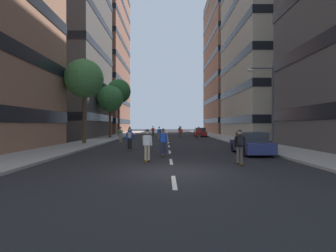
{
  "coord_description": "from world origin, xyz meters",
  "views": [
    {
      "loc": [
        -0.29,
        -10.97,
        2.02
      ],
      "look_at": [
        0.0,
        22.05,
        1.86
      ],
      "focal_mm": 27.36,
      "sensor_mm": 36.0,
      "label": 1
    }
  ],
  "objects_px": {
    "skater_1": "(130,133)",
    "skater_3": "(181,132)",
    "skater_4": "(130,137)",
    "skater_10": "(163,141)",
    "parked_car_near": "(200,132)",
    "skater_7": "(147,144)",
    "skater_8": "(180,130)",
    "streetlamp_right": "(268,98)",
    "street_tree_far": "(119,92)",
    "skater_0": "(240,144)",
    "street_tree_mid": "(110,99)",
    "skater_2": "(159,132)",
    "parked_car_mid": "(251,144)",
    "street_tree_near": "(84,79)",
    "skater_5": "(120,133)",
    "skater_6": "(199,133)",
    "skater_9": "(153,131)"
  },
  "relations": [
    {
      "from": "street_tree_far",
      "to": "skater_6",
      "type": "height_order",
      "value": "street_tree_far"
    },
    {
      "from": "street_tree_mid",
      "to": "skater_10",
      "type": "bearing_deg",
      "value": -69.46
    },
    {
      "from": "skater_6",
      "to": "skater_2",
      "type": "bearing_deg",
      "value": 169.3
    },
    {
      "from": "parked_car_near",
      "to": "skater_1",
      "type": "relative_size",
      "value": 2.47
    },
    {
      "from": "parked_car_mid",
      "to": "streetlamp_right",
      "type": "distance_m",
      "value": 5.12
    },
    {
      "from": "parked_car_mid",
      "to": "skater_0",
      "type": "height_order",
      "value": "skater_0"
    },
    {
      "from": "parked_car_mid",
      "to": "skater_3",
      "type": "xyz_separation_m",
      "value": [
        -3.81,
        17.21,
        0.29
      ]
    },
    {
      "from": "skater_0",
      "to": "skater_9",
      "type": "xyz_separation_m",
      "value": [
        -6.01,
        31.62,
        -0.03
      ]
    },
    {
      "from": "skater_0",
      "to": "skater_3",
      "type": "bearing_deg",
      "value": 94.62
    },
    {
      "from": "parked_car_near",
      "to": "skater_10",
      "type": "height_order",
      "value": "skater_10"
    },
    {
      "from": "street_tree_near",
      "to": "skater_4",
      "type": "relative_size",
      "value": 4.83
    },
    {
      "from": "street_tree_mid",
      "to": "skater_8",
      "type": "distance_m",
      "value": 14.15
    },
    {
      "from": "skater_10",
      "to": "street_tree_mid",
      "type": "bearing_deg",
      "value": 110.54
    },
    {
      "from": "skater_1",
      "to": "skater_3",
      "type": "height_order",
      "value": "same"
    },
    {
      "from": "skater_4",
      "to": "skater_5",
      "type": "xyz_separation_m",
      "value": [
        -2.44,
        9.69,
        0.0
      ]
    },
    {
      "from": "skater_7",
      "to": "skater_3",
      "type": "bearing_deg",
      "value": 81.59
    },
    {
      "from": "skater_1",
      "to": "skater_5",
      "type": "xyz_separation_m",
      "value": [
        -0.57,
        -3.72,
        0.03
      ]
    },
    {
      "from": "street_tree_far",
      "to": "skater_0",
      "type": "relative_size",
      "value": 5.61
    },
    {
      "from": "street_tree_near",
      "to": "skater_3",
      "type": "xyz_separation_m",
      "value": [
        10.4,
        8.36,
        -5.74
      ]
    },
    {
      "from": "street_tree_far",
      "to": "skater_2",
      "type": "bearing_deg",
      "value": -56.73
    },
    {
      "from": "skater_0",
      "to": "skater_3",
      "type": "relative_size",
      "value": 1.0
    },
    {
      "from": "skater_6",
      "to": "skater_10",
      "type": "distance_m",
      "value": 17.19
    },
    {
      "from": "street_tree_near",
      "to": "skater_7",
      "type": "bearing_deg",
      "value": -59.07
    },
    {
      "from": "streetlamp_right",
      "to": "skater_4",
      "type": "distance_m",
      "value": 11.51
    },
    {
      "from": "street_tree_near",
      "to": "skater_7",
      "type": "xyz_separation_m",
      "value": [
        7.35,
        -12.27,
        -5.74
      ]
    },
    {
      "from": "skater_5",
      "to": "skater_8",
      "type": "bearing_deg",
      "value": 64.13
    },
    {
      "from": "streetlamp_right",
      "to": "skater_8",
      "type": "distance_m",
      "value": 26.48
    },
    {
      "from": "skater_3",
      "to": "skater_6",
      "type": "relative_size",
      "value": 1.0
    },
    {
      "from": "skater_3",
      "to": "skater_6",
      "type": "distance_m",
      "value": 2.72
    },
    {
      "from": "skater_8",
      "to": "skater_10",
      "type": "relative_size",
      "value": 1.0
    },
    {
      "from": "streetlamp_right",
      "to": "skater_0",
      "type": "xyz_separation_m",
      "value": [
        -4.42,
        -7.41,
        -3.12
      ]
    },
    {
      "from": "parked_car_near",
      "to": "skater_2",
      "type": "xyz_separation_m",
      "value": [
        -6.7,
        -9.33,
        0.29
      ]
    },
    {
      "from": "street_tree_far",
      "to": "skater_0",
      "type": "height_order",
      "value": "street_tree_far"
    },
    {
      "from": "street_tree_near",
      "to": "street_tree_mid",
      "type": "distance_m",
      "value": 12.18
    },
    {
      "from": "parked_car_near",
      "to": "skater_0",
      "type": "xyz_separation_m",
      "value": [
        -2.05,
        -30.47,
        0.32
      ]
    },
    {
      "from": "street_tree_far",
      "to": "skater_10",
      "type": "xyz_separation_m",
      "value": [
        8.2,
        -29.02,
        -6.94
      ]
    },
    {
      "from": "parked_car_near",
      "to": "skater_4",
      "type": "xyz_separation_m",
      "value": [
        -8.71,
        -23.17,
        0.32
      ]
    },
    {
      "from": "parked_car_near",
      "to": "skater_0",
      "type": "bearing_deg",
      "value": -93.86
    },
    {
      "from": "skater_4",
      "to": "skater_10",
      "type": "xyz_separation_m",
      "value": [
        2.7,
        -3.74,
        -0.03
      ]
    },
    {
      "from": "street_tree_far",
      "to": "skater_5",
      "type": "relative_size",
      "value": 5.61
    },
    {
      "from": "street_tree_near",
      "to": "skater_1",
      "type": "xyz_separation_m",
      "value": [
        3.63,
        7.4,
        -5.74
      ]
    },
    {
      "from": "street_tree_far",
      "to": "skater_0",
      "type": "xyz_separation_m",
      "value": [
        12.16,
        -32.58,
        -6.91
      ]
    },
    {
      "from": "parked_car_near",
      "to": "street_tree_near",
      "type": "height_order",
      "value": "street_tree_near"
    },
    {
      "from": "street_tree_near",
      "to": "skater_0",
      "type": "height_order",
      "value": "street_tree_near"
    },
    {
      "from": "skater_0",
      "to": "skater_8",
      "type": "bearing_deg",
      "value": 92.23
    },
    {
      "from": "skater_1",
      "to": "street_tree_far",
      "type": "bearing_deg",
      "value": 107.01
    },
    {
      "from": "parked_car_near",
      "to": "skater_7",
      "type": "height_order",
      "value": "skater_7"
    },
    {
      "from": "skater_8",
      "to": "streetlamp_right",
      "type": "bearing_deg",
      "value": -77.45
    },
    {
      "from": "street_tree_near",
      "to": "skater_6",
      "type": "distance_m",
      "value": 15.51
    },
    {
      "from": "streetlamp_right",
      "to": "skater_4",
      "type": "relative_size",
      "value": 3.65
    }
  ]
}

